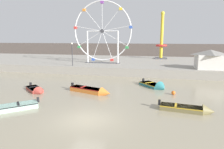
# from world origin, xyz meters

# --- Properties ---
(ground_plane) EXTENTS (240.00, 240.00, 0.00)m
(ground_plane) POSITION_xyz_m (0.00, 0.00, 0.00)
(ground_plane) COLOR gray
(quay_promenade) EXTENTS (110.00, 23.25, 1.38)m
(quay_promenade) POSITION_xyz_m (0.00, 29.10, 0.69)
(quay_promenade) COLOR gray
(quay_promenade) RESTS_ON ground_plane
(distant_town_skyline) EXTENTS (140.00, 3.00, 4.40)m
(distant_town_skyline) POSITION_xyz_m (0.00, 53.99, 2.20)
(distant_town_skyline) COLOR #564C47
(distant_town_skyline) RESTS_ON ground_plane
(motorboat_faded_red) EXTENTS (3.62, 3.32, 1.14)m
(motorboat_faded_red) POSITION_xyz_m (-8.41, 6.21, 0.21)
(motorboat_faded_red) COLOR #B24238
(motorboat_faded_red) RESTS_ON ground_plane
(motorboat_orange_hull) EXTENTS (5.37, 2.69, 1.15)m
(motorboat_orange_hull) POSITION_xyz_m (-1.92, 7.21, 0.29)
(motorboat_orange_hull) COLOR orange
(motorboat_orange_hull) RESTS_ON ground_plane
(motorboat_teal_painted) EXTENTS (3.82, 4.07, 1.50)m
(motorboat_teal_painted) POSITION_xyz_m (5.09, 11.30, 0.21)
(motorboat_teal_painted) COLOR teal
(motorboat_teal_painted) RESTS_ON ground_plane
(motorboat_olive_wood) EXTENTS (4.60, 1.73, 1.11)m
(motorboat_olive_wood) POSITION_xyz_m (7.99, 3.50, 0.23)
(motorboat_olive_wood) COLOR olive
(motorboat_olive_wood) RESTS_ON ground_plane
(ferris_wheel_white_frame) EXTENTS (11.41, 1.20, 11.73)m
(ferris_wheel_white_frame) POSITION_xyz_m (-5.23, 23.53, 7.28)
(ferris_wheel_white_frame) COLOR silver
(ferris_wheel_white_frame) RESTS_ON quay_promenade
(drop_tower_yellow_tower) EXTENTS (2.80, 2.80, 10.86)m
(drop_tower_yellow_tower) POSITION_xyz_m (6.03, 34.76, 5.37)
(drop_tower_yellow_tower) COLOR gold
(drop_tower_yellow_tower) RESTS_ON quay_promenade
(carnival_booth_white_ticket) EXTENTS (4.45, 3.63, 3.01)m
(carnival_booth_white_ticket) POSITION_xyz_m (13.19, 20.00, 2.95)
(carnival_booth_white_ticket) COLOR silver
(carnival_booth_white_ticket) RESTS_ON quay_promenade
(promenade_lamp_near) EXTENTS (0.32, 0.32, 4.04)m
(promenade_lamp_near) POSITION_xyz_m (-9.26, 18.44, 4.01)
(promenade_lamp_near) COLOR #2D2D33
(promenade_lamp_near) RESTS_ON quay_promenade
(mooring_buoy_orange) EXTENTS (0.44, 0.44, 0.44)m
(mooring_buoy_orange) POSITION_xyz_m (6.99, 8.51, 0.22)
(mooring_buoy_orange) COLOR orange
(mooring_buoy_orange) RESTS_ON ground_plane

